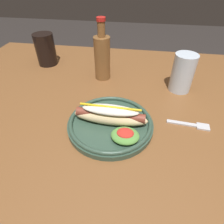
# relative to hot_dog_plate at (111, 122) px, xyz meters

# --- Properties ---
(ground_plane) EXTENTS (8.00, 8.00, 0.00)m
(ground_plane) POSITION_rel_hot_dog_plate_xyz_m (0.02, 0.07, -0.76)
(ground_plane) COLOR #2D2826
(dining_table) EXTENTS (1.41, 1.06, 0.74)m
(dining_table) POSITION_rel_hot_dog_plate_xyz_m (0.02, 0.07, -0.11)
(dining_table) COLOR brown
(dining_table) RESTS_ON ground_plane
(hot_dog_plate) EXTENTS (0.24, 0.24, 0.08)m
(hot_dog_plate) POSITION_rel_hot_dog_plate_xyz_m (0.00, 0.00, 0.00)
(hot_dog_plate) COLOR #334C3D
(hot_dog_plate) RESTS_ON dining_table
(fork) EXTENTS (0.12, 0.03, 0.00)m
(fork) POSITION_rel_hot_dog_plate_xyz_m (0.23, 0.04, -0.02)
(fork) COLOR silver
(fork) RESTS_ON dining_table
(soda_cup) EXTENTS (0.09, 0.09, 0.13)m
(soda_cup) POSITION_rel_hot_dog_plate_xyz_m (-0.35, 0.37, 0.04)
(soda_cup) COLOR black
(soda_cup) RESTS_ON dining_table
(water_cup) EXTENTS (0.08, 0.08, 0.13)m
(water_cup) POSITION_rel_hot_dog_plate_xyz_m (0.22, 0.24, 0.04)
(water_cup) COLOR silver
(water_cup) RESTS_ON dining_table
(glass_bottle) EXTENTS (0.06, 0.06, 0.23)m
(glass_bottle) POSITION_rel_hot_dog_plate_xyz_m (-0.08, 0.28, 0.07)
(glass_bottle) COLOR brown
(glass_bottle) RESTS_ON dining_table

